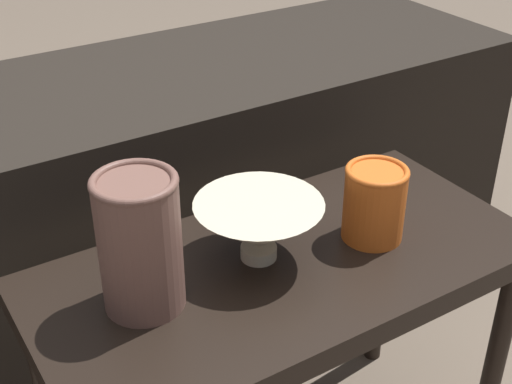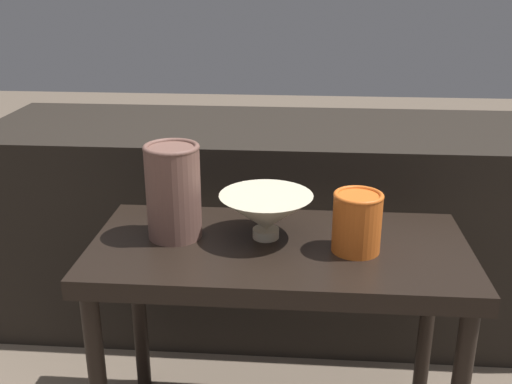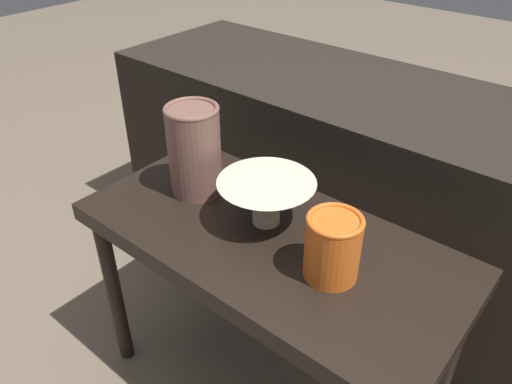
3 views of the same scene
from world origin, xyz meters
The scene contains 5 objects.
table centered at (0.00, 0.00, 0.44)m, with size 0.78×0.38×0.50m.
couch_backdrop centered at (0.00, 0.55, 0.30)m, with size 1.73×0.50×0.61m.
bowl centered at (-0.03, 0.03, 0.55)m, with size 0.20×0.20×0.10m.
vase_textured_left centered at (-0.22, 0.02, 0.60)m, with size 0.12×0.12×0.20m.
vase_colorful_right centered at (0.15, -0.02, 0.56)m, with size 0.10×0.10×0.12m.
Camera 1 is at (-0.51, -0.72, 1.14)m, focal length 50.00 mm.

